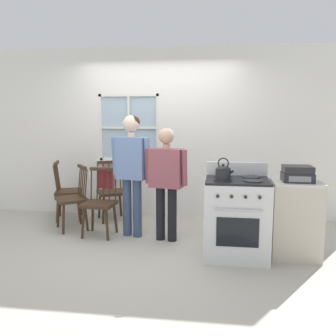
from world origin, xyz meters
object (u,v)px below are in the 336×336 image
chair_by_window (100,204)px  side_counter (295,219)px  chair_near_wall (112,192)px  potted_plant (138,157)px  stereo (298,174)px  person_teen_center (166,173)px  stove (236,217)px  chair_center_cluster (73,199)px  kettle (223,172)px  person_elderly_left (132,163)px  handbag (105,179)px  chair_near_stove (67,192)px

chair_by_window → side_counter: 2.54m
chair_near_wall → side_counter: chair_near_wall is taller
potted_plant → side_counter: size_ratio=0.25×
chair_by_window → stereo: (2.50, -0.46, 0.55)m
person_teen_center → stove: size_ratio=1.37×
chair_center_cluster → kettle: size_ratio=3.75×
chair_by_window → chair_center_cluster: bearing=158.8°
person_elderly_left → stereo: 2.11m
chair_by_window → person_teen_center: person_teen_center is taller
kettle → stereo: bearing=14.0°
person_elderly_left → kettle: bearing=-17.1°
chair_center_cluster → person_elderly_left: 1.10m
chair_center_cluster → kettle: (2.13, -0.89, 0.58)m
stereo → chair_by_window: bearing=169.6°
person_elderly_left → chair_by_window: bearing=-163.2°
chair_center_cluster → stove: bearing=36.1°
stove → handbag: stove is taller
potted_plant → side_counter: (2.18, -1.47, -0.52)m
chair_center_cluster → stove: 2.42m
handbag → kettle: bearing=-28.8°
chair_by_window → chair_near_wall: (-0.06, 0.77, 0.00)m
handbag → stereo: 2.59m
chair_near_wall → person_elderly_left: bearing=-84.6°
kettle → handbag: kettle is taller
chair_near_stove → kettle: (2.42, -1.37, 0.58)m
chair_by_window → side_counter: (2.50, -0.44, 0.01)m
chair_by_window → stove: bearing=-12.2°
person_teen_center → potted_plant: person_teen_center is taller
kettle → handbag: bearing=151.2°
chair_center_cluster → stereo: bearing=41.5°
kettle → side_counter: (0.84, 0.23, -0.57)m
stereo → person_teen_center: bearing=166.4°
person_elderly_left → person_teen_center: size_ratio=1.11×
potted_plant → stereo: size_ratio=0.65×
person_elderly_left → stove: person_elderly_left is taller
chair_by_window → kettle: 1.88m
person_teen_center → side_counter: 1.67m
person_elderly_left → stereo: person_elderly_left is taller
kettle → potted_plant: bearing=128.1°
chair_center_cluster → handbag: 0.58m
person_teen_center → person_elderly_left: bearing=179.7°
stereo → handbag: bearing=164.4°
chair_near_wall → potted_plant: size_ratio=4.18×
chair_by_window → person_elderly_left: person_elderly_left is taller
chair_near_stove → person_elderly_left: size_ratio=0.56×
person_elderly_left → handbag: size_ratio=5.36×
chair_center_cluster → side_counter: bearing=41.9°
chair_near_wall → person_teen_center: person_teen_center is taller
person_teen_center → potted_plant: 1.28m
chair_near_wall → stove: size_ratio=0.85×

